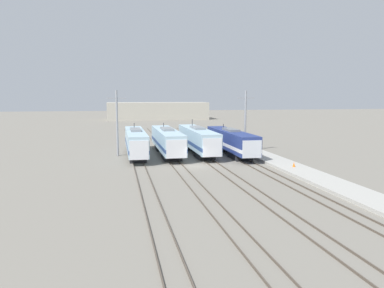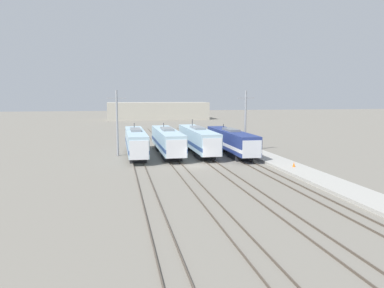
% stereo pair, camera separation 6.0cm
% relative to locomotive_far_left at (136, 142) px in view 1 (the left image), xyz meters
% --- Properties ---
extents(ground_plane, '(400.00, 400.00, 0.00)m').
position_rel_locomotive_far_left_xyz_m(ground_plane, '(7.60, -9.74, -2.23)').
color(ground_plane, slate).
extents(rail_pair_far_left, '(1.51, 120.00, 0.15)m').
position_rel_locomotive_far_left_xyz_m(rail_pair_far_left, '(0.00, -9.74, -2.15)').
color(rail_pair_far_left, '#4C4238').
rests_on(rail_pair_far_left, ground_plane).
extents(rail_pair_center_left, '(1.51, 120.00, 0.15)m').
position_rel_locomotive_far_left_xyz_m(rail_pair_center_left, '(5.07, -9.74, -2.15)').
color(rail_pair_center_left, '#4C4238').
rests_on(rail_pair_center_left, ground_plane).
extents(rail_pair_center_right, '(1.51, 120.00, 0.15)m').
position_rel_locomotive_far_left_xyz_m(rail_pair_center_right, '(10.13, -9.74, -2.15)').
color(rail_pair_center_right, '#4C4238').
rests_on(rail_pair_center_right, ground_plane).
extents(rail_pair_far_right, '(1.51, 120.00, 0.15)m').
position_rel_locomotive_far_left_xyz_m(rail_pair_far_right, '(15.20, -9.74, -2.15)').
color(rail_pair_far_right, '#4C4238').
rests_on(rail_pair_far_right, ground_plane).
extents(locomotive_far_left, '(2.83, 18.81, 4.93)m').
position_rel_locomotive_far_left_xyz_m(locomotive_far_left, '(0.00, 0.00, 0.00)').
color(locomotive_far_left, '#232326').
rests_on(locomotive_far_left, ground_plane).
extents(locomotive_center_left, '(3.12, 20.10, 4.80)m').
position_rel_locomotive_far_left_xyz_m(locomotive_center_left, '(5.07, 0.86, -0.02)').
color(locomotive_center_left, '#232326').
rests_on(locomotive_center_left, ground_plane).
extents(locomotive_center_right, '(3.01, 19.95, 5.33)m').
position_rel_locomotive_far_left_xyz_m(locomotive_center_right, '(10.13, 0.99, 0.03)').
color(locomotive_center_right, '#232326').
rests_on(locomotive_center_right, ground_plane).
extents(locomotive_far_right, '(3.02, 19.73, 4.61)m').
position_rel_locomotive_far_left_xyz_m(locomotive_far_right, '(15.20, -1.07, -0.09)').
color(locomotive_far_right, black).
rests_on(locomotive_far_right, ground_plane).
extents(catenary_tower_left, '(2.97, 0.33, 10.28)m').
position_rel_locomotive_far_left_xyz_m(catenary_tower_left, '(-2.79, 1.19, 3.16)').
color(catenary_tower_left, gray).
rests_on(catenary_tower_left, ground_plane).
extents(catenary_tower_right, '(2.97, 0.33, 10.28)m').
position_rel_locomotive_far_left_xyz_m(catenary_tower_right, '(18.25, 1.19, 3.16)').
color(catenary_tower_right, gray).
rests_on(catenary_tower_right, ground_plane).
extents(platform, '(4.00, 120.00, 0.36)m').
position_rel_locomotive_far_left_xyz_m(platform, '(19.26, -9.74, -2.05)').
color(platform, '#A8A59E').
rests_on(platform, ground_plane).
extents(traffic_cone, '(0.34, 0.34, 0.61)m').
position_rel_locomotive_far_left_xyz_m(traffic_cone, '(19.29, -14.68, -1.56)').
color(traffic_cone, orange).
rests_on(traffic_cone, platform).
extents(depot_building, '(40.29, 12.98, 6.89)m').
position_rel_locomotive_far_left_xyz_m(depot_building, '(13.53, 94.63, 1.22)').
color(depot_building, '#B2AD9E').
rests_on(depot_building, ground_plane).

